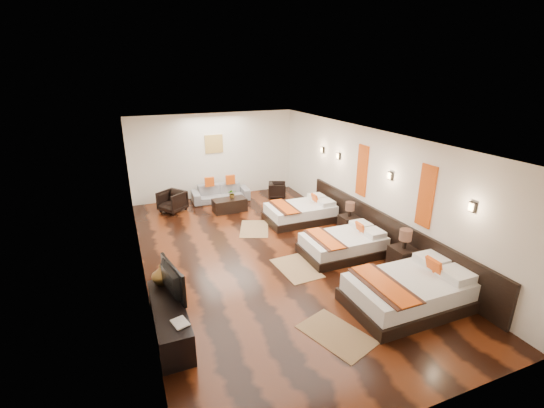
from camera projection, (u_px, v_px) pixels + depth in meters
name	position (u px, v px, depth m)	size (l,w,h in m)	color
floor	(267.00, 255.00, 8.86)	(5.50, 9.50, 0.01)	black
ceiling	(266.00, 136.00, 7.91)	(5.50, 9.50, 0.01)	white
back_wall	(214.00, 156.00, 12.52)	(5.50, 0.01, 2.80)	silver
left_wall	(137.00, 216.00, 7.40)	(0.01, 9.50, 2.80)	silver
right_wall	(369.00, 185.00, 9.36)	(0.01, 9.50, 2.80)	silver
headboard_panel	(384.00, 232.00, 8.98)	(0.08, 6.60, 0.90)	black
bed_near	(410.00, 291.00, 6.88)	(2.25, 1.41, 0.86)	black
bed_mid	(344.00, 244.00, 8.82)	(1.91, 1.20, 0.73)	black
bed_far	(301.00, 212.00, 10.77)	(1.95, 1.23, 0.74)	black
nightstand_a	(403.00, 256.00, 8.06)	(0.49, 0.49, 0.96)	black
nightstand_b	(349.00, 223.00, 9.88)	(0.45, 0.45, 0.89)	black
jute_mat_near	(336.00, 334.00, 6.19)	(0.75, 1.20, 0.01)	olive
jute_mat_mid	(296.00, 268.00, 8.24)	(0.75, 1.20, 0.01)	olive
jute_mat_far	(254.00, 229.00, 10.27)	(0.75, 1.20, 0.01)	olive
tv_console	(170.00, 320.00, 6.13)	(0.50, 1.80, 0.55)	black
tv	(167.00, 281.00, 6.20)	(0.99, 0.13, 0.57)	black
book	(173.00, 326.00, 5.54)	(0.21, 0.28, 0.03)	black
figurine	(161.00, 274.00, 6.60)	(0.35, 0.35, 0.36)	brown
sofa	(221.00, 193.00, 12.39)	(1.85, 0.72, 0.54)	slate
armchair_left	(172.00, 201.00, 11.46)	(0.68, 0.70, 0.64)	black
armchair_right	(277.00, 190.00, 12.69)	(0.57, 0.58, 0.53)	black
coffee_table	(230.00, 205.00, 11.50)	(1.00, 0.50, 0.40)	black
table_plant	(232.00, 193.00, 11.47)	(0.26, 0.22, 0.29)	#295C1E
orange_panel_a	(426.00, 196.00, 7.60)	(0.04, 0.40, 1.30)	#D86014
orange_panel_b	(362.00, 171.00, 9.52)	(0.04, 0.40, 1.30)	#D86014
sconce_near	(472.00, 207.00, 6.59)	(0.07, 0.12, 0.18)	black
sconce_mid	(390.00, 176.00, 8.50)	(0.07, 0.12, 0.18)	black
sconce_far	(338.00, 156.00, 10.41)	(0.07, 0.12, 0.18)	black
sconce_lounge	(322.00, 150.00, 11.20)	(0.07, 0.12, 0.18)	black
gold_artwork	(214.00, 144.00, 12.36)	(0.60, 0.04, 0.60)	#AD873F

